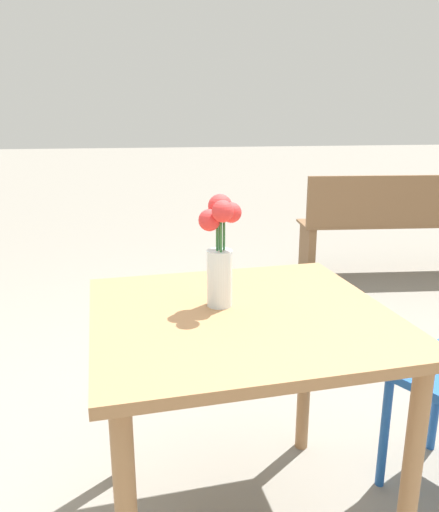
# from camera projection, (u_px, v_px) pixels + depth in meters

# --- Properties ---
(table_front) EXTENTS (0.90, 0.86, 0.76)m
(table_front) POSITION_uv_depth(u_px,v_px,m) (241.00, 348.00, 1.45)
(table_front) COLOR #9E7047
(table_front) RESTS_ON ground_plane
(flower_vase) EXTENTS (0.12, 0.14, 0.32)m
(flower_vase) POSITION_uv_depth(u_px,v_px,m) (220.00, 252.00, 1.43)
(flower_vase) COLOR silver
(flower_vase) RESTS_ON table_front
(bench_near) EXTENTS (1.97, 0.54, 0.85)m
(bench_near) POSITION_uv_depth(u_px,v_px,m) (421.00, 220.00, 4.06)
(bench_near) COLOR brown
(bench_near) RESTS_ON ground_plane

